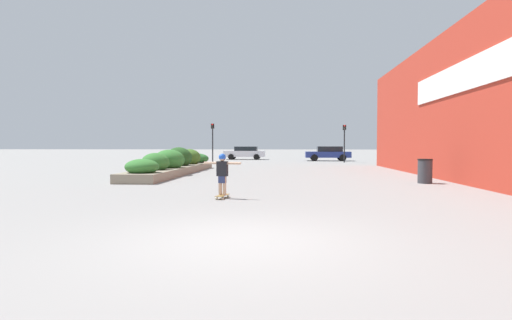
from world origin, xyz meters
name	(u,v)px	position (x,y,z in m)	size (l,w,h in m)	color
ground_plane	(240,240)	(0.00, 0.00, 0.00)	(300.00, 300.00, 0.00)	gray
building_wall_right	(478,99)	(7.73, 9.13, 3.22)	(0.67, 30.42, 6.41)	#B23323
planter_box	(176,164)	(-5.25, 14.82, 0.52)	(1.71, 11.91, 1.41)	gray
skateboard	(222,196)	(-1.10, 4.94, 0.07)	(0.33, 0.73, 0.10)	olive
skateboarder	(222,170)	(-1.10, 4.94, 0.81)	(1.09, 0.27, 1.18)	tan
trash_bin	(425,171)	(6.20, 10.08, 0.49)	(0.57, 0.57, 0.97)	#38383D
car_leftmost	(245,153)	(-3.84, 36.63, 0.74)	(4.36, 2.02, 1.40)	silver
car_center_left	(328,153)	(4.75, 33.50, 0.76)	(4.36, 1.98, 1.42)	navy
traffic_light_left	(213,136)	(-6.11, 29.94, 2.39)	(0.28, 0.30, 3.51)	black
traffic_light_right	(344,137)	(5.77, 29.65, 2.28)	(0.28, 0.30, 3.34)	black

